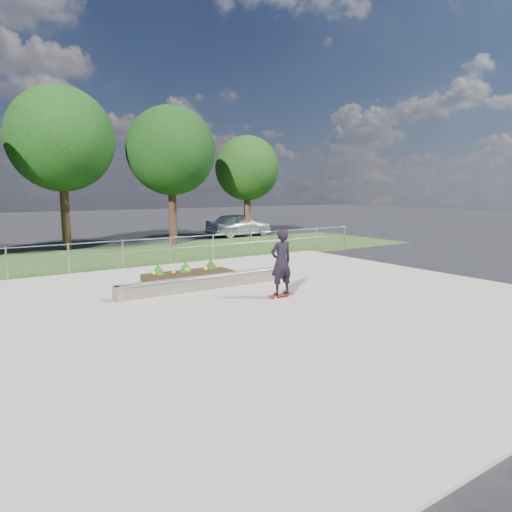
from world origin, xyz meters
The scene contains 11 objects.
ground centered at (0.00, 0.00, 0.00)m, with size 120.00×120.00×0.00m, color black.
grass_verge centered at (0.00, 11.00, 0.01)m, with size 30.00×8.00×0.02m, color #2E4A1D.
concrete_slab centered at (0.00, 0.00, 0.03)m, with size 15.00×15.00×0.06m, color #A7A294.
fence centered at (0.00, 7.50, 0.77)m, with size 20.06×0.06×1.20m.
tree_mid_left centered at (-2.50, 15.00, 5.61)m, with size 5.25×5.25×8.25m.
tree_mid_right centered at (3.00, 14.00, 5.23)m, with size 4.90×4.90×7.70m.
tree_far_right centered at (9.00, 15.50, 4.48)m, with size 4.20×4.20×6.60m.
grind_ledge centered at (-0.90, 2.42, 0.26)m, with size 6.00×0.44×0.43m.
planter_bed centered at (-0.85, 4.11, 0.24)m, with size 3.00×1.20×0.61m.
skateboarder centered at (0.18, 0.20, 1.08)m, with size 0.80×0.47×1.98m.
parked_car centered at (8.65, 16.00, 0.78)m, with size 1.83×4.56×1.55m, color silver.
Camera 1 is at (-7.56, -9.95, 3.13)m, focal length 32.00 mm.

